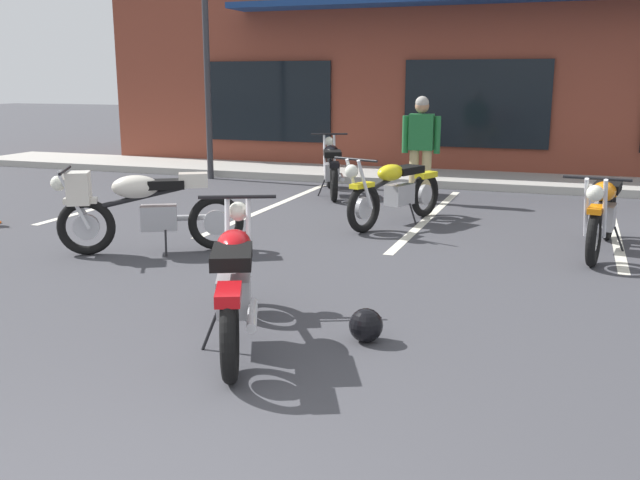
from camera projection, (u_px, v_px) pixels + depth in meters
ground_plane at (332, 306)px, 6.22m from camera, size 80.00×80.00×0.00m
sidewalk_kerb at (467, 179)px, 13.51m from camera, size 22.00×1.80×0.14m
brick_storefront_building at (495, 71)px, 16.67m from camera, size 16.62×7.10×4.18m
painted_stall_lines at (429, 217)px, 10.22m from camera, size 9.98×4.80×0.01m
motorcycle_foreground_classic at (235, 282)px, 5.31m from camera, size 1.14×1.98×0.98m
motorcycle_red_sportbike at (395, 191)px, 9.60m from camera, size 1.06×2.01×0.98m
motorcycle_black_cruiser at (603, 213)px, 8.04m from camera, size 0.72×2.10×0.98m
motorcycle_blue_standard at (332, 167)px, 12.10m from camera, size 1.08×2.01×0.98m
motorcycle_green_cafe_racer at (141, 207)px, 8.02m from camera, size 1.90×1.30×0.98m
person_in_shorts_foreground at (421, 143)px, 11.19m from camera, size 0.61×0.30×1.68m
helmet_on_pavement at (366, 325)px, 5.36m from camera, size 0.26×0.26×0.26m
parking_lot_lamp_post at (202, 20)px, 13.34m from camera, size 0.24×0.76×4.58m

